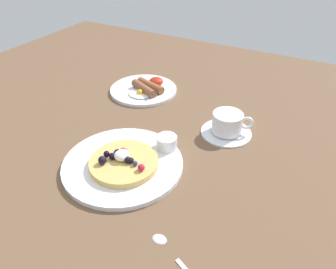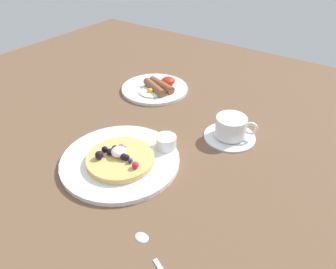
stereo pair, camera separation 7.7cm
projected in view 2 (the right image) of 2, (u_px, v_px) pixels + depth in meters
The scene contains 9 objects.
ground_plane at pixel (169, 153), 81.93cm from camera, with size 189.98×157.21×3.00cm, color brown.
pancake_plate at pixel (120, 160), 76.14cm from camera, with size 28.43×28.43×1.20cm, color white.
pancake_with_berries at pixel (120, 158), 74.28cm from camera, with size 15.95×15.95×3.68cm.
syrup_ramekin at pixel (167, 142), 78.38cm from camera, with size 5.16×5.16×3.23cm.
breakfast_plate at pixel (155, 89), 106.94cm from camera, with size 22.17×22.17×1.02cm, color white.
fried_breakfast at pixel (159, 86), 105.05cm from camera, with size 11.95×14.23×2.78cm.
coffee_saucer at pixel (230, 136), 84.71cm from camera, with size 13.70×13.70×0.81cm, color white.
coffee_cup at pixel (231, 126), 82.84cm from camera, with size 10.70×8.09×5.34cm.
teaspoon at pixel (152, 254), 55.80cm from camera, with size 15.74×7.98×0.60cm.
Camera 2 is at (36.87, -52.59, 49.58)cm, focal length 33.97 mm.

